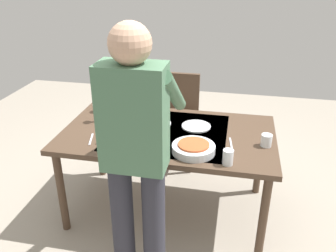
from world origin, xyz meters
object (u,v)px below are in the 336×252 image
at_px(wine_glass_left, 97,110).
at_px(water_cup_near_right, 100,107).
at_px(water_cup_far_left, 266,140).
at_px(dinner_plate_far, 157,123).
at_px(dining_table, 168,140).
at_px(water_cup_near_left, 228,157).
at_px(serving_bowl_pasta, 194,148).
at_px(dinner_plate_near, 196,126).
at_px(wine_glass_right, 126,101).
at_px(chair_near, 178,113).
at_px(wine_bottle, 121,128).
at_px(person_server, 136,152).

distance_m(wine_glass_left, water_cup_near_right, 0.22).
height_order(water_cup_far_left, dinner_plate_far, water_cup_far_left).
relative_size(dining_table, water_cup_near_left, 15.43).
height_order(wine_glass_left, water_cup_near_right, wine_glass_left).
bearing_deg(serving_bowl_pasta, dinner_plate_near, -85.32).
xyz_separation_m(wine_glass_right, water_cup_near_left, (-0.91, 0.69, -0.05)).
bearing_deg(dining_table, wine_glass_left, -6.40).
bearing_deg(chair_near, dinner_plate_far, 86.46).
xyz_separation_m(water_cup_far_left, dinner_plate_near, (0.53, -0.21, -0.04)).
distance_m(wine_bottle, water_cup_near_left, 0.79).
bearing_deg(dining_table, dinner_plate_far, -45.40).
relative_size(chair_near, serving_bowl_pasta, 3.03).
xyz_separation_m(serving_bowl_pasta, dinner_plate_far, (0.35, -0.39, -0.03)).
xyz_separation_m(serving_bowl_pasta, dinner_plate_near, (0.03, -0.41, -0.03)).
relative_size(wine_glass_left, water_cup_near_right, 1.63).
height_order(person_server, wine_glass_left, person_server).
distance_m(wine_bottle, water_cup_far_left, 1.04).
bearing_deg(wine_glass_right, chair_near, -123.71).
distance_m(person_server, serving_bowl_pasta, 0.56).
xyz_separation_m(water_cup_near_left, water_cup_near_right, (1.14, -0.65, -0.01)).
xyz_separation_m(water_cup_near_left, dinner_plate_far, (0.59, -0.51, -0.05)).
distance_m(chair_near, person_server, 1.64).
height_order(wine_bottle, water_cup_near_right, wine_bottle).
distance_m(wine_bottle, wine_glass_left, 0.42).
distance_m(water_cup_near_right, dinner_plate_far, 0.57).
relative_size(water_cup_far_left, dinner_plate_near, 0.39).
relative_size(dining_table, dinner_plate_far, 7.09).
distance_m(chair_near, water_cup_far_left, 1.25).
relative_size(water_cup_near_left, dinner_plate_far, 0.46).
xyz_separation_m(water_cup_near_left, water_cup_far_left, (-0.26, -0.31, -0.01)).
distance_m(water_cup_far_left, dinner_plate_near, 0.57).
bearing_deg(dining_table, dinner_plate_near, -147.27).
bearing_deg(wine_bottle, chair_near, -101.88).
height_order(chair_near, serving_bowl_pasta, chair_near).
bearing_deg(water_cup_far_left, chair_near, -49.26).
distance_m(dining_table, water_cup_near_left, 0.62).
bearing_deg(chair_near, wine_glass_right, 56.29).
bearing_deg(dinner_plate_near, water_cup_near_right, -9.04).
height_order(wine_bottle, dinner_plate_near, wine_bottle).
bearing_deg(person_server, water_cup_near_left, -146.07).
xyz_separation_m(wine_glass_left, dinner_plate_far, (-0.48, -0.05, -0.10)).
bearing_deg(wine_bottle, serving_bowl_pasta, 175.39).
bearing_deg(wine_bottle, wine_glass_left, -44.96).
relative_size(wine_glass_left, wine_glass_right, 1.00).
bearing_deg(water_cup_near_left, dining_table, -39.20).
bearing_deg(chair_near, person_server, 91.28).
relative_size(wine_glass_right, dinner_plate_near, 0.66).
bearing_deg(person_server, water_cup_near_right, -57.92).
height_order(wine_glass_right, serving_bowl_pasta, wine_glass_right).
height_order(dining_table, wine_bottle, wine_bottle).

